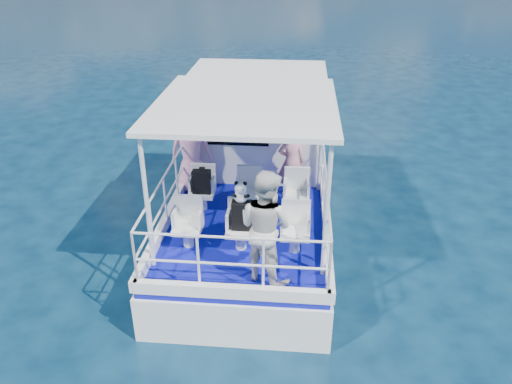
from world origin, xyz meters
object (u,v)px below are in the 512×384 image
passenger_stbd_aft (265,227)px  panda (241,192)px  passenger_port_fwd (191,151)px  backpack_center (242,215)px

passenger_stbd_aft → panda: (-0.45, 0.76, 0.16)m
passenger_port_fwd → passenger_stbd_aft: 3.35m
panda → passenger_stbd_aft: bearing=-59.3°
passenger_stbd_aft → panda: 0.90m
passenger_stbd_aft → panda: passenger_stbd_aft is taller
passenger_port_fwd → panda: bearing=112.0°
passenger_port_fwd → backpack_center: 2.48m
backpack_center → panda: (-0.02, 0.00, 0.43)m
passenger_stbd_aft → passenger_port_fwd: bearing=-25.9°
backpack_center → passenger_stbd_aft: bearing=-60.2°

